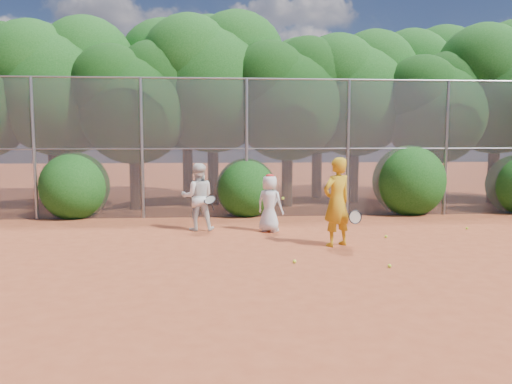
{
  "coord_description": "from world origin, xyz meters",
  "views": [
    {
      "loc": [
        -1.86,
        -8.51,
        2.27
      ],
      "look_at": [
        -1.0,
        2.5,
        1.1
      ],
      "focal_mm": 35.0,
      "sensor_mm": 36.0,
      "label": 1
    }
  ],
  "objects": [
    {
      "name": "ground",
      "position": [
        0.0,
        0.0,
        0.0
      ],
      "size": [
        80.0,
        80.0,
        0.0
      ],
      "primitive_type": "plane",
      "color": "#9F4223",
      "rests_on": "ground"
    },
    {
      "name": "fence_back",
      "position": [
        -0.12,
        6.0,
        2.05
      ],
      "size": [
        20.05,
        0.09,
        4.03
      ],
      "color": "gray",
      "rests_on": "ground"
    },
    {
      "name": "tree_1",
      "position": [
        -6.94,
        8.54,
        4.16
      ],
      "size": [
        4.64,
        4.03,
        6.35
      ],
      "color": "black",
      "rests_on": "ground"
    },
    {
      "name": "tree_2",
      "position": [
        -4.45,
        7.83,
        3.58
      ],
      "size": [
        3.99,
        3.47,
        5.47
      ],
      "color": "black",
      "rests_on": "ground"
    },
    {
      "name": "tree_3",
      "position": [
        -1.94,
        8.84,
        4.4
      ],
      "size": [
        4.89,
        4.26,
        6.7
      ],
      "color": "black",
      "rests_on": "ground"
    },
    {
      "name": "tree_4",
      "position": [
        0.55,
        8.24,
        3.76
      ],
      "size": [
        4.19,
        3.64,
        5.73
      ],
      "color": "black",
      "rests_on": "ground"
    },
    {
      "name": "tree_5",
      "position": [
        3.06,
        9.04,
        4.05
      ],
      "size": [
        4.51,
        3.92,
        6.17
      ],
      "color": "black",
      "rests_on": "ground"
    },
    {
      "name": "tree_6",
      "position": [
        5.55,
        8.03,
        3.47
      ],
      "size": [
        3.86,
        3.36,
        5.29
      ],
      "color": "black",
      "rests_on": "ground"
    },
    {
      "name": "tree_7",
      "position": [
        8.06,
        8.64,
        4.28
      ],
      "size": [
        4.77,
        4.14,
        6.53
      ],
      "color": "black",
      "rests_on": "ground"
    },
    {
      "name": "tree_9",
      "position": [
        -7.94,
        10.84,
        4.34
      ],
      "size": [
        4.83,
        4.2,
        6.62
      ],
      "color": "black",
      "rests_on": "ground"
    },
    {
      "name": "tree_10",
      "position": [
        -2.93,
        11.05,
        4.63
      ],
      "size": [
        5.15,
        4.48,
        7.06
      ],
      "color": "black",
      "rests_on": "ground"
    },
    {
      "name": "tree_11",
      "position": [
        2.06,
        10.64,
        4.16
      ],
      "size": [
        4.64,
        4.03,
        6.35
      ],
      "color": "black",
      "rests_on": "ground"
    },
    {
      "name": "tree_12",
      "position": [
        6.56,
        11.24,
        4.51
      ],
      "size": [
        5.02,
        4.37,
        6.88
      ],
      "color": "black",
      "rests_on": "ground"
    },
    {
      "name": "bush_0",
      "position": [
        -6.0,
        6.3,
        1.0
      ],
      "size": [
        2.0,
        2.0,
        2.0
      ],
      "primitive_type": "sphere",
      "color": "#124411",
      "rests_on": "ground"
    },
    {
      "name": "bush_1",
      "position": [
        -1.0,
        6.3,
        0.9
      ],
      "size": [
        1.8,
        1.8,
        1.8
      ],
      "primitive_type": "sphere",
      "color": "#124411",
      "rests_on": "ground"
    },
    {
      "name": "bush_2",
      "position": [
        4.0,
        6.3,
        1.1
      ],
      "size": [
        2.2,
        2.2,
        2.2
      ],
      "primitive_type": "sphere",
      "color": "#124411",
      "rests_on": "ground"
    },
    {
      "name": "player_yellow",
      "position": [
        0.67,
        1.81,
        0.95
      ],
      "size": [
        0.92,
        0.72,
        1.89
      ],
      "rotation": [
        0.0,
        0.0,
        3.62
      ],
      "color": "#C59217",
      "rests_on": "ground"
    },
    {
      "name": "player_teen",
      "position": [
        -0.58,
        3.57,
        0.71
      ],
      "size": [
        0.82,
        0.76,
        1.43
      ],
      "rotation": [
        0.0,
        0.0,
        2.54
      ],
      "color": "silver",
      "rests_on": "ground"
    },
    {
      "name": "player_white",
      "position": [
        -2.35,
        3.91,
        0.84
      ],
      "size": [
        0.91,
        0.81,
        1.68
      ],
      "rotation": [
        0.0,
        0.0,
        3.2
      ],
      "color": "white",
      "rests_on": "ground"
    },
    {
      "name": "ball_0",
      "position": [
        2.02,
        2.55,
        0.03
      ],
      "size": [
        0.07,
        0.07,
        0.07
      ],
      "primitive_type": "sphere",
      "color": "#C2E629",
      "rests_on": "ground"
    },
    {
      "name": "ball_1",
      "position": [
        1.18,
        -0.07,
        0.03
      ],
      "size": [
        0.07,
        0.07,
        0.07
      ],
      "primitive_type": "sphere",
      "color": "#C2E629",
      "rests_on": "ground"
    },
    {
      "name": "ball_3",
      "position": [
        -0.46,
        0.38,
        0.03
      ],
      "size": [
        0.07,
        0.07,
        0.07
      ],
      "primitive_type": "sphere",
      "color": "#C2E629",
      "rests_on": "ground"
    },
    {
      "name": "ball_4",
      "position": [
        4.42,
        3.46,
        0.03
      ],
      "size": [
        0.07,
        0.07,
        0.07
      ],
      "primitive_type": "sphere",
      "color": "#C2E629",
      "rests_on": "ground"
    }
  ]
}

